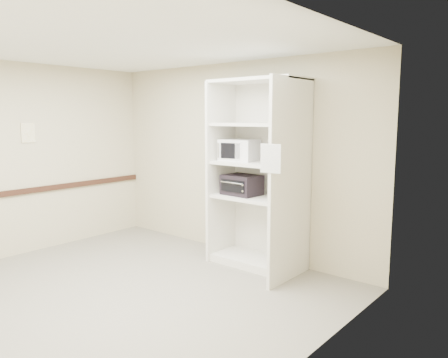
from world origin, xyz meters
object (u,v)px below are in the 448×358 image
Objects in this scene: shelving_unit at (261,181)px; toaster_oven_upper at (285,155)px; microwave at (239,150)px; toaster_oven_lower at (242,185)px.

shelving_unit is 6.60× the size of toaster_oven_upper.
toaster_oven_lower is at bearing -33.85° from microwave.
toaster_oven_lower is at bearing -176.75° from shelving_unit.
shelving_unit is 0.30m from toaster_oven_lower.
microwave reaches higher than toaster_oven_upper.
toaster_oven_upper is at bearing 8.45° from toaster_oven_lower.
shelving_unit is 0.48m from toaster_oven_upper.
microwave is at bearing 178.40° from toaster_oven_upper.
microwave is at bearing 156.13° from toaster_oven_lower.
shelving_unit reaches higher than microwave.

